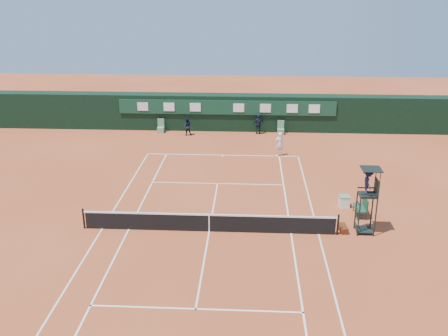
# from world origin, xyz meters

# --- Properties ---
(ground) EXTENTS (90.00, 90.00, 0.00)m
(ground) POSITION_xyz_m (0.00, 0.00, 0.00)
(ground) COLOR #B34F2A
(ground) RESTS_ON ground
(court_lines) EXTENTS (11.05, 23.85, 0.01)m
(court_lines) POSITION_xyz_m (0.00, 0.00, 0.01)
(court_lines) COLOR white
(court_lines) RESTS_ON ground
(tennis_net) EXTENTS (12.90, 0.10, 1.10)m
(tennis_net) POSITION_xyz_m (0.00, 0.00, 0.51)
(tennis_net) COLOR black
(tennis_net) RESTS_ON ground
(back_wall) EXTENTS (40.00, 1.65, 3.00)m
(back_wall) POSITION_xyz_m (0.00, 18.74, 1.51)
(back_wall) COLOR black
(back_wall) RESTS_ON ground
(linesman_chair_left) EXTENTS (0.55, 0.50, 1.15)m
(linesman_chair_left) POSITION_xyz_m (-5.50, 17.48, 0.32)
(linesman_chair_left) COLOR #649971
(linesman_chair_left) RESTS_ON ground
(linesman_chair_right) EXTENTS (0.55, 0.50, 1.15)m
(linesman_chair_right) POSITION_xyz_m (4.50, 17.48, 0.32)
(linesman_chair_right) COLOR #537F5F
(linesman_chair_right) RESTS_ON ground
(umpire_chair) EXTENTS (0.96, 0.95, 3.42)m
(umpire_chair) POSITION_xyz_m (7.77, 0.35, 2.46)
(umpire_chair) COLOR black
(umpire_chair) RESTS_ON ground
(player_bench) EXTENTS (0.55, 1.20, 1.10)m
(player_bench) POSITION_xyz_m (8.05, 2.26, 0.60)
(player_bench) COLOR #19402B
(player_bench) RESTS_ON ground
(tennis_bag) EXTENTS (0.43, 0.84, 0.30)m
(tennis_bag) POSITION_xyz_m (6.75, 0.40, 0.15)
(tennis_bag) COLOR black
(tennis_bag) RESTS_ON ground
(cooler) EXTENTS (0.57, 0.57, 0.65)m
(cooler) POSITION_xyz_m (7.31, 3.39, 0.33)
(cooler) COLOR white
(cooler) RESTS_ON ground
(tennis_ball) EXTENTS (0.06, 0.06, 0.06)m
(tennis_ball) POSITION_xyz_m (-1.22, 8.35, 0.03)
(tennis_ball) COLOR #C7EA36
(tennis_ball) RESTS_ON ground
(player) EXTENTS (0.76, 0.65, 1.78)m
(player) POSITION_xyz_m (4.10, 11.99, 0.89)
(player) COLOR white
(player) RESTS_ON ground
(ball_kid_left) EXTENTS (0.83, 0.71, 1.49)m
(ball_kid_left) POSITION_xyz_m (-3.20, 16.83, 0.75)
(ball_kid_left) COLOR black
(ball_kid_left) RESTS_ON ground
(ball_kid_right) EXTENTS (1.05, 0.65, 1.66)m
(ball_kid_right) POSITION_xyz_m (2.68, 17.49, 0.83)
(ball_kid_right) COLOR black
(ball_kid_right) RESTS_ON ground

